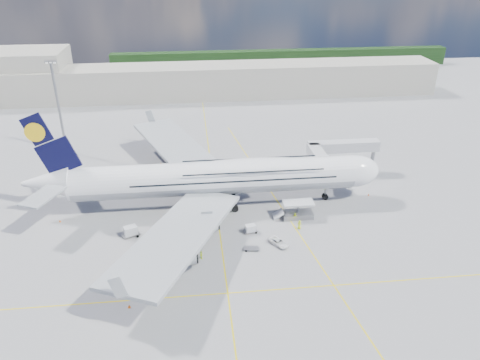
{
  "coord_description": "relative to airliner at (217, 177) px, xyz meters",
  "views": [
    {
      "loc": [
        -4.73,
        -81.21,
        51.94
      ],
      "look_at": [
        5.18,
        8.0,
        6.96
      ],
      "focal_mm": 35.0,
      "sensor_mm": 36.0,
      "label": 1
    }
  ],
  "objects": [
    {
      "name": "cone_wing_right_outer",
      "position": [
        -16.29,
        -31.71,
        -6.57
      ],
      "size": [
        0.49,
        0.49,
        0.62
      ],
      "color": "#FF620D",
      "rests_on": "ground"
    },
    {
      "name": "dolly_back",
      "position": [
        -18.01,
        -10.66,
        -5.7
      ],
      "size": [
        3.86,
        3.02,
        2.17
      ],
      "rotation": [
        0.0,
        0.0,
        0.4
      ],
      "color": "gray",
      "rests_on": "ground"
    },
    {
      "name": "baggage_tug",
      "position": [
        -5.65,
        -13.39,
        -6.1
      ],
      "size": [
        3.05,
        2.08,
        1.74
      ],
      "rotation": [
        0.0,
        0.0,
        -0.31
      ],
      "color": "silver",
      "rests_on": "ground"
    },
    {
      "name": "light_mast",
      "position": [
        -40.26,
        35.0,
        6.34
      ],
      "size": [
        3.0,
        0.7,
        25.5
      ],
      "color": "gray",
      "rests_on": "ground"
    },
    {
      "name": "taxi_line_cross",
      "position": [
        -0.26,
        -30.0,
        -6.86
      ],
      "size": [
        120.0,
        0.25,
        0.01
      ],
      "primitive_type": "cube",
      "color": "yellow",
      "rests_on": "ground"
    },
    {
      "name": "dolly_row_a",
      "position": [
        -16.31,
        -16.09,
        -6.55
      ],
      "size": [
        2.92,
        1.68,
        0.41
      ],
      "rotation": [
        0.0,
        0.0,
        -0.06
      ],
      "color": "gray",
      "rests_on": "ground"
    },
    {
      "name": "cargo_loader",
      "position": [
        16.56,
        -7.11,
        -5.62
      ],
      "size": [
        8.53,
        3.2,
        3.67
      ],
      "color": "silver",
      "rests_on": "ground"
    },
    {
      "name": "tree_line",
      "position": [
        39.74,
        130.0,
        -2.87
      ],
      "size": [
        160.0,
        6.0,
        8.0
      ],
      "primitive_type": "cube",
      "color": "#193814",
      "rests_on": "ground"
    },
    {
      "name": "dolly_nose_far",
      "position": [
        5.35,
        -18.05,
        -6.55
      ],
      "size": [
        3.01,
        1.91,
        0.41
      ],
      "rotation": [
        0.0,
        0.0,
        -0.15
      ],
      "color": "gray",
      "rests_on": "ground"
    },
    {
      "name": "cone_wing_right_inner",
      "position": [
        -11.37,
        -7.87,
        -6.57
      ],
      "size": [
        0.49,
        0.49,
        0.62
      ],
      "color": "#FF620D",
      "rests_on": "ground"
    },
    {
      "name": "crew_wing",
      "position": [
        -4.28,
        -19.9,
        -6.02
      ],
      "size": [
        0.68,
        1.07,
        1.7
      ],
      "primitive_type": "imported",
      "rotation": [
        0.0,
        0.0,
        1.29
      ],
      "color": "#DBFF1A",
      "rests_on": "ground"
    },
    {
      "name": "crew_tug",
      "position": [
        -5.45,
        -16.85,
        -5.89
      ],
      "size": [
        1.38,
        0.97,
        1.95
      ],
      "primitive_type": "imported",
      "rotation": [
        0.0,
        0.0,
        0.21
      ],
      "color": "#C1E818",
      "rests_on": "ground"
    },
    {
      "name": "ground",
      "position": [
        -0.26,
        -10.0,
        -6.87
      ],
      "size": [
        300.0,
        300.0,
        0.0
      ],
      "primitive_type": "plane",
      "color": "gray",
      "rests_on": "ground"
    },
    {
      "name": "cone_wing_left_outer",
      "position": [
        -13.45,
        23.52,
        -6.62
      ],
      "size": [
        0.41,
        0.41,
        0.52
      ],
      "color": "#FF620D",
      "rests_on": "ground"
    },
    {
      "name": "airliner",
      "position": [
        0.0,
        0.0,
        0.0
      ],
      "size": [
        77.26,
        79.15,
        23.71
      ],
      "color": "white",
      "rests_on": "ground"
    },
    {
      "name": "dolly_nose_near",
      "position": [
        5.93,
        -12.03,
        -5.95
      ],
      "size": [
        2.96,
        2.0,
        1.72
      ],
      "rotation": [
        0.0,
        0.0,
        0.22
      ],
      "color": "gray",
      "rests_on": "ground"
    },
    {
      "name": "taxi_line_diag",
      "position": [
        13.74,
        -0.0,
        -6.86
      ],
      "size": [
        14.16,
        99.06,
        0.01
      ],
      "primitive_type": "cube",
      "rotation": [
        0.0,
        0.0,
        0.14
      ],
      "color": "yellow",
      "rests_on": "ground"
    },
    {
      "name": "dolly_row_b",
      "position": [
        -11.39,
        -23.22,
        -6.51
      ],
      "size": [
        3.39,
        2.11,
        0.47
      ],
      "rotation": [
        0.0,
        0.0,
        -0.13
      ],
      "color": "gray",
      "rests_on": "ground"
    },
    {
      "name": "catering_truck_inner",
      "position": [
        -9.84,
        25.03,
        -5.25
      ],
      "size": [
        6.07,
        3.37,
        3.42
      ],
      "rotation": [
        0.0,
        0.0,
        -0.25
      ],
      "color": "gray",
      "rests_on": "ground"
    },
    {
      "name": "crew_nose",
      "position": [
        26.05,
        4.41,
        -6.11
      ],
      "size": [
        0.6,
        0.45,
        1.51
      ],
      "primitive_type": "imported",
      "rotation": [
        0.0,
        0.0,
        0.16
      ],
      "color": "#9BE918",
      "rests_on": "ground"
    },
    {
      "name": "crew_loader",
      "position": [
        15.85,
        -8.62,
        -5.94
      ],
      "size": [
        1.13,
        1.06,
        1.85
      ],
      "primitive_type": "imported",
      "rotation": [
        0.0,
        0.0,
        -0.53
      ],
      "color": "#E4FF1A",
      "rests_on": "ground"
    },
    {
      "name": "service_van",
      "position": [
        10.77,
        -17.04,
        -6.26
      ],
      "size": [
        4.11,
        4.75,
        1.21
      ],
      "primitive_type": "imported",
      "rotation": [
        0.0,
        0.0,
        0.59
      ],
      "color": "white",
      "rests_on": "ground"
    },
    {
      "name": "catering_truck_outer",
      "position": [
        -8.89,
        26.9,
        -5.24
      ],
      "size": [
        6.2,
        3.39,
        3.5
      ],
      "rotation": [
        0.0,
        0.0,
        -0.24
      ],
      "color": "gray",
      "rests_on": "ground"
    },
    {
      "name": "terminal",
      "position": [
        -0.26,
        85.0,
        -0.87
      ],
      "size": [
        180.0,
        16.0,
        12.0
      ],
      "primitive_type": "cube",
      "color": "#B2AD9E",
      "rests_on": "ground"
    },
    {
      "name": "cone_wing_left_inner",
      "position": [
        -9.49,
        6.11,
        -6.63
      ],
      "size": [
        0.39,
        0.39,
        0.49
      ],
      "color": "#FF620D",
      "rests_on": "ground"
    },
    {
      "name": "dolly_row_c",
      "position": [
        -12.13,
        -20.72,
        -6.48
      ],
      "size": [
        3.82,
        2.89,
        0.5
      ],
      "rotation": [
        0.0,
        0.0,
        0.36
      ],
      "color": "gray",
      "rests_on": "ground"
    },
    {
      "name": "taxi_line_main",
      "position": [
        -0.26,
        -10.0,
        -6.86
      ],
      "size": [
        0.25,
        220.0,
        0.01
      ],
      "primitive_type": "cube",
      "color": "yellow",
      "rests_on": "ground"
    },
    {
      "name": "hangar",
      "position": [
        -70.26,
        90.0,
        2.13
      ],
      "size": [
        40.0,
        22.0,
        18.0
      ],
      "primitive_type": "cube",
      "color": "#B2AD9E",
      "rests_on": "ground"
    },
    {
      "name": "crew_van",
      "position": [
        16.06,
        -11.79,
        -5.88
      ],
      "size": [
        1.15,
        1.08,
        1.98
      ],
      "primitive_type": "imported",
      "rotation": [
        0.0,
        0.0,
        2.5
      ],
      "color": "#CCE618",
      "rests_on": "ground"
    },
    {
      "name": "cone_nose",
      "position": [
        35.32,
        0.54,
        -6.64
      ],
      "size": [
        0.38,
        0.38,
        0.48
      ],
      "color": "#FF620D",
      "rests_on": "ground"
    },
    {
      "name": "jet_bridge",
      "position": [
        29.55,
        10.94,
        -0.02
      ],
      "size": [
        18.8,
        12.1,
        8.5
      ],
      "color": "#B7B7BC",
      "rests_on": "ground"
    },
    {
      "name": "cone_tail",
      "position": [
        -33.38,
        -3.62,
        -6.63
      ],
      "size": [
        0.39,
        0.39,
        0.5
      ],
      "color": "#FF620D",
      "rests_on": "ground"
    }
  ]
}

